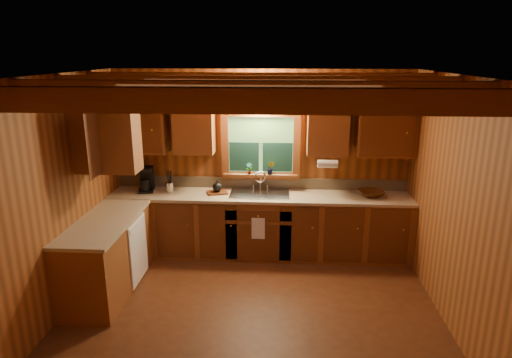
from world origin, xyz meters
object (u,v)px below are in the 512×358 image
object	(u,v)px
sink	(260,197)
cutting_board	(217,193)
wicker_basket	(371,193)
coffee_maker	(146,179)

from	to	relation	value
sink	cutting_board	xyz separation A→B (m)	(-0.60, -0.00, 0.06)
cutting_board	wicker_basket	size ratio (longest dim) A/B	0.84
wicker_basket	sink	bearing A→B (deg)	-179.85
coffee_maker	cutting_board	xyz separation A→B (m)	(1.03, -0.05, -0.16)
sink	coffee_maker	bearing A→B (deg)	178.12
sink	coffee_maker	size ratio (longest dim) A/B	2.31
wicker_basket	coffee_maker	bearing A→B (deg)	179.11
sink	wicker_basket	distance (m)	1.55
sink	coffee_maker	xyz separation A→B (m)	(-1.63, 0.05, 0.22)
coffee_maker	sink	bearing A→B (deg)	-14.31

